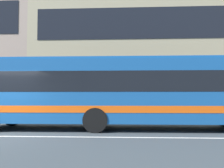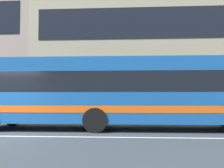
% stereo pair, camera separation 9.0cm
% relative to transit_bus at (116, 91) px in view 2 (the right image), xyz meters
% --- Properties ---
extents(apartment_block_right, '(20.18, 11.73, 12.02)m').
position_rel_transit_bus_xyz_m(apartment_block_right, '(2.99, 13.25, 4.29)').
color(apartment_block_right, tan).
rests_on(apartment_block_right, ground_plane).
extents(transit_bus, '(12.45, 2.62, 3.11)m').
position_rel_transit_bus_xyz_m(transit_bus, '(0.00, 0.00, 0.00)').
color(transit_bus, '#185091').
rests_on(transit_bus, ground_plane).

